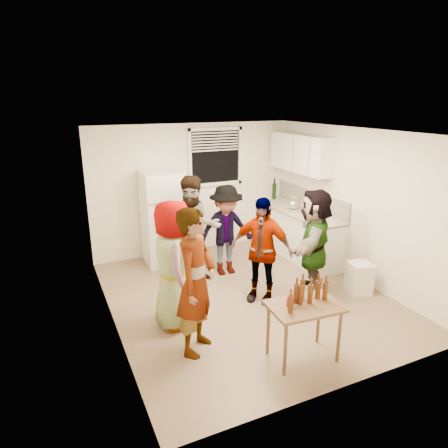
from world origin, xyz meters
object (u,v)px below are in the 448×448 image
blue_cup (309,219)px  guest_black (260,299)px  refrigerator (163,218)px  guest_back_left (196,279)px  wine_bottle (274,199)px  beer_bottle_counter (310,218)px  guest_orange (310,291)px  trash_bin (359,278)px  guest_stripe (197,348)px  serving_table (301,357)px  beer_bottle_table (290,312)px  red_cup (290,306)px  guest_grey (176,323)px  kettle (293,209)px  guest_back_right (226,273)px

blue_cup → guest_black: 1.82m
refrigerator → guest_black: (0.90, -2.04, -0.85)m
guest_back_left → wine_bottle: bearing=40.1°
beer_bottle_counter → guest_orange: size_ratio=0.13×
trash_bin → guest_stripe: trash_bin is taller
guest_back_left → guest_orange: 1.90m
beer_bottle_counter → guest_orange: (-0.58, -0.91, -0.90)m
guest_orange → serving_table: bearing=1.9°
guest_stripe → guest_black: size_ratio=1.12×
guest_stripe → guest_black: 1.54m
trash_bin → guest_back_left: bearing=145.1°
refrigerator → beer_bottle_table: refrigerator is taller
trash_bin → red_cup: red_cup is taller
serving_table → blue_cup: bearing=53.3°
refrigerator → guest_grey: (-0.49, -2.17, -0.85)m
refrigerator → beer_bottle_table: bearing=-83.8°
kettle → trash_bin: bearing=-111.4°
beer_bottle_counter → guest_grey: bearing=-161.8°
serving_table → beer_bottle_table: size_ratio=3.95×
kettle → guest_black: kettle is taller
beer_bottle_counter → red_cup: bearing=-130.3°
serving_table → guest_black: size_ratio=0.51×
blue_cup → guest_back_left: (-2.03, 0.30, -0.90)m
wine_bottle → guest_black: 2.92m
wine_bottle → guest_orange: (-0.73, -2.37, -0.90)m
wine_bottle → red_cup: (-2.03, -3.69, -0.20)m
serving_table → guest_back_left: (-0.38, 2.52, 0.00)m
trash_bin → guest_grey: size_ratio=0.29×
guest_back_right → trash_bin: bearing=-40.6°
red_cup → guest_black: (0.43, 1.42, -0.70)m
guest_back_left → guest_orange: (1.52, -1.15, 0.00)m
trash_bin → guest_stripe: (-2.84, -0.33, -0.25)m
guest_stripe → guest_black: guest_stripe is taller
guest_back_left → guest_orange: size_ratio=1.07×
wine_bottle → guest_black: wine_bottle is taller
guest_orange → kettle: bearing=-161.2°
wine_bottle → red_cup: 4.22m
beer_bottle_counter → trash_bin: bearing=-87.0°
red_cup → guest_grey: (-0.96, 1.29, -0.70)m
blue_cup → guest_back_left: blue_cup is taller
kettle → guest_stripe: (-2.83, -2.20, -0.90)m
guest_back_left → kettle: bearing=20.9°
guest_back_left → guest_stripe: bearing=-98.8°
serving_table → guest_grey: bearing=129.9°
refrigerator → trash_bin: refrigerator is taller
refrigerator → guest_back_right: (0.83, -0.96, -0.85)m
trash_bin → red_cup: bearing=-153.9°
wine_bottle → guest_orange: size_ratio=0.20×
guest_back_left → guest_back_right: bearing=15.3°
blue_cup → serving_table: (-1.65, -2.22, -0.90)m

